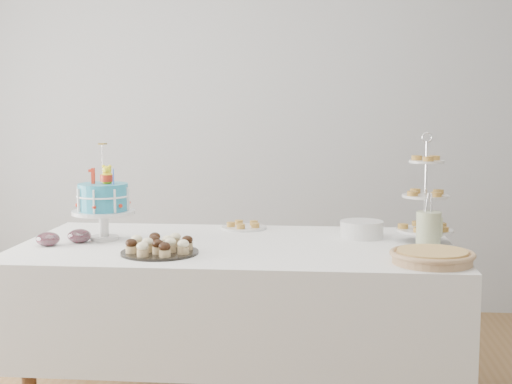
# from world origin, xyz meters

# --- Properties ---
(walls) EXTENTS (5.04, 4.04, 2.70)m
(walls) POSITION_xyz_m (0.00, 0.00, 1.35)
(walls) COLOR #9FA2A4
(walls) RESTS_ON floor
(table) EXTENTS (1.92, 1.02, 0.77)m
(table) POSITION_xyz_m (0.00, 0.30, 0.54)
(table) COLOR white
(table) RESTS_ON floor
(birthday_cake) EXTENTS (0.29, 0.29, 0.44)m
(birthday_cake) POSITION_xyz_m (-0.62, 0.34, 0.89)
(birthday_cake) COLOR silver
(birthday_cake) RESTS_ON table
(cupcake_tray) EXTENTS (0.32, 0.32, 0.07)m
(cupcake_tray) POSITION_xyz_m (-0.29, 0.05, 0.81)
(cupcake_tray) COLOR black
(cupcake_tray) RESTS_ON table
(pie) EXTENTS (0.33, 0.33, 0.05)m
(pie) POSITION_xyz_m (0.81, -0.03, 0.80)
(pie) COLOR tan
(pie) RESTS_ON table
(tiered_stand) EXTENTS (0.26, 0.26, 0.50)m
(tiered_stand) POSITION_xyz_m (0.84, 0.42, 0.98)
(tiered_stand) COLOR silver
(tiered_stand) RESTS_ON table
(plate_stack) EXTENTS (0.20, 0.20, 0.08)m
(plate_stack) POSITION_xyz_m (0.56, 0.51, 0.81)
(plate_stack) COLOR silver
(plate_stack) RESTS_ON table
(pastry_plate) EXTENTS (0.23, 0.23, 0.03)m
(pastry_plate) POSITION_xyz_m (-0.01, 0.70, 0.78)
(pastry_plate) COLOR silver
(pastry_plate) RESTS_ON table
(jam_bowl_a) EXTENTS (0.10, 0.10, 0.06)m
(jam_bowl_a) POSITION_xyz_m (-0.82, 0.18, 0.80)
(jam_bowl_a) COLOR silver
(jam_bowl_a) RESTS_ON table
(jam_bowl_b) EXTENTS (0.10, 0.10, 0.06)m
(jam_bowl_b) POSITION_xyz_m (-0.71, 0.26, 0.80)
(jam_bowl_b) COLOR silver
(jam_bowl_b) RESTS_ON table
(utensil_pitcher) EXTENTS (0.11, 0.11, 0.24)m
(utensil_pitcher) POSITION_xyz_m (0.84, 0.30, 0.85)
(utensil_pitcher) COLOR beige
(utensil_pitcher) RESTS_ON table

